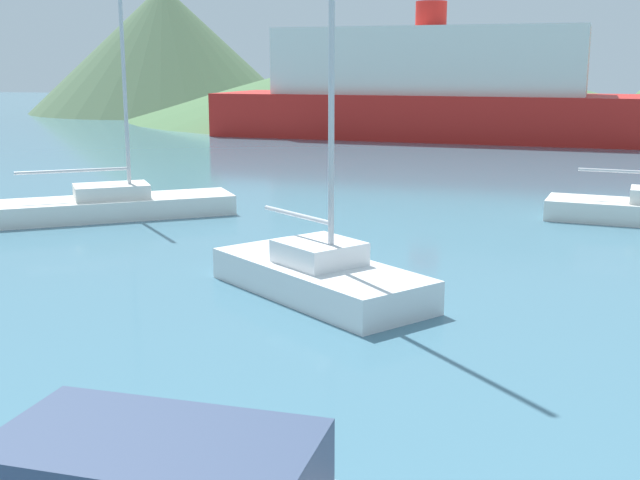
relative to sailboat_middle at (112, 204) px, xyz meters
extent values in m
cube|color=#334260|center=(9.37, -16.12, 0.64)|extent=(2.93, 1.66, 0.75)
cylinder|color=#BCBCC1|center=(15.49, 3.34, 1.11)|extent=(3.07, 0.51, 0.10)
cube|color=white|center=(0.00, 0.00, -0.10)|extent=(7.19, 5.89, 0.61)
cube|color=white|center=(0.00, 0.00, 0.42)|extent=(2.61, 2.40, 0.43)
cylinder|color=#BCBCC1|center=(0.45, 0.32, 3.55)|extent=(0.12, 0.12, 6.69)
cylinder|color=#BCBCC1|center=(-0.91, -0.65, 1.10)|extent=(2.78, 2.01, 0.10)
cube|color=white|center=(8.41, -6.67, -0.08)|extent=(5.30, 4.74, 0.67)
cube|color=white|center=(8.41, -6.67, 0.49)|extent=(2.09, 2.07, 0.47)
cylinder|color=#BCBCC1|center=(8.71, -6.90, 5.20)|extent=(0.12, 0.12, 9.89)
cylinder|color=#BCBCC1|center=(7.80, -6.20, 1.16)|extent=(1.88, 1.48, 0.10)
cube|color=red|center=(5.98, 30.47, 0.99)|extent=(28.14, 9.89, 2.80)
cube|color=silver|center=(5.98, 30.47, 4.47)|extent=(19.79, 8.11, 4.15)
cylinder|color=red|center=(5.98, 30.47, 7.34)|extent=(1.97, 1.97, 1.60)
cone|color=#4C6647|center=(-23.36, 53.52, 5.77)|extent=(26.76, 26.76, 12.36)
cone|color=#476B42|center=(1.01, 52.19, 2.98)|extent=(50.38, 50.38, 6.78)
camera|label=1|loc=(12.47, -22.13, 4.26)|focal=45.00mm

